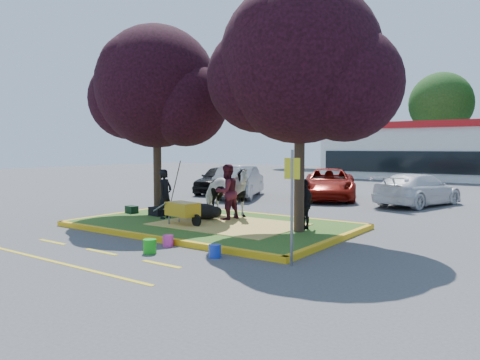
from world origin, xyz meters
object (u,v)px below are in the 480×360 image
Objects in this scene: handler at (165,194)px; car_silver at (240,182)px; sign_post at (292,195)px; car_black at (221,179)px; bucket_pink at (168,241)px; bucket_blue at (215,251)px; cow at (226,192)px; wheelbarrow at (183,209)px; calf at (204,211)px; bucket_green at (150,246)px.

handler reaches higher than car_silver.
car_black is at bearing 127.37° from sign_post.
bucket_blue is at bearing -8.57° from bucket_pink.
sign_post is 3.72m from bucket_pink.
cow is at bearing -55.05° from handler.
wheelbarrow is at bearing 143.57° from bucket_blue.
bucket_blue is at bearing 98.56° from car_silver.
wheelbarrow reaches higher than bucket_pink.
bucket_blue is (3.01, -2.22, -0.47)m from wheelbarrow.
wheelbarrow is 5.18m from sign_post.
calf is 10.08m from car_black.
car_silver is (-8.67, 10.26, -0.71)m from sign_post.
car_black is (-7.49, 12.27, 0.59)m from bucket_green.
wheelbarrow is 2.40m from bucket_pink.
handler is at bearing 133.02° from cow.
bucket_pink is at bearing 92.18° from car_silver.
bucket_green is at bearing -170.11° from sign_post.
sign_post is 8.23× the size of bucket_blue.
bucket_green is at bearing -75.67° from bucket_pink.
bucket_pink is at bearing -164.23° from cow.
car_silver is (-5.21, 10.37, 0.64)m from bucket_pink.
car_black reaches higher than calf.
car_silver reaches higher than bucket_green.
wheelbarrow is at bearing 123.54° from bucket_pink.
wheelbarrow is (-0.06, -2.03, -0.36)m from cow.
cow is 0.81× the size of sign_post.
cow reaches higher than handler.
handler reaches higher than calf.
handler is 3.81m from bucket_pink.
bucket_pink is (-0.21, 0.82, -0.03)m from bucket_green.
bucket_green is 1.60m from bucket_blue.
car_silver is at bearing 115.83° from bucket_green.
handler is 5.45× the size of bucket_blue.
handler is at bearing 130.05° from bucket_green.
wheelbarrow is 9.27m from car_silver.
sign_post reaches higher than calf.
bucket_green is at bearing 91.35° from car_silver.
bucket_blue is at bearing -132.75° from handler.
calf is 0.73× the size of handler.
bucket_green is at bearing -52.76° from wheelbarrow.
sign_post is at bearing -64.10° from car_black.
wheelbarrow is 6.35× the size of bucket_pink.
car_silver is (-6.91, 10.63, 0.64)m from bucket_blue.
handler reaches higher than bucket_blue.
bucket_green is (2.87, -3.42, -0.79)m from handler.
wheelbarrow is 5.37× the size of bucket_green.
bucket_pink is 0.96× the size of bucket_blue.
calf is 3.54m from bucket_pink.
handler is at bearing -80.01° from car_black.
bucket_blue is 12.69m from car_silver.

